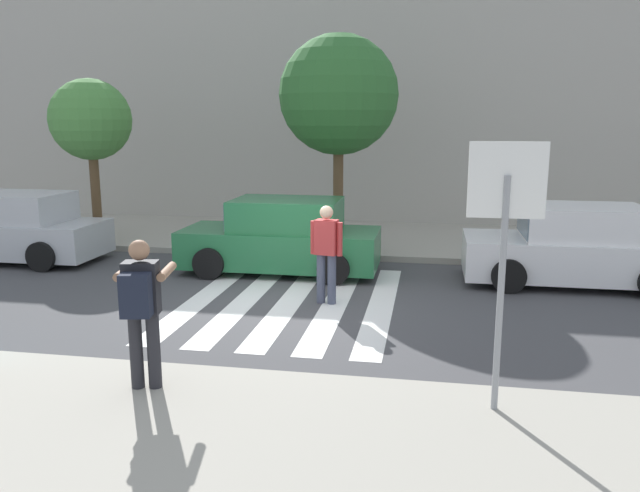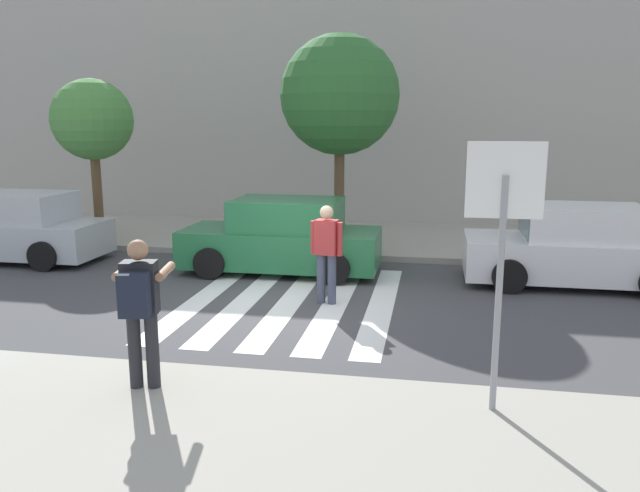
{
  "view_description": "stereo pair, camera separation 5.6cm",
  "coord_description": "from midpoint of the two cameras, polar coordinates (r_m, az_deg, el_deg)",
  "views": [
    {
      "loc": [
        2.38,
        -10.18,
        3.16
      ],
      "look_at": [
        0.6,
        -0.2,
        1.1
      ],
      "focal_mm": 35.0,
      "sensor_mm": 36.0,
      "label": 1
    },
    {
      "loc": [
        2.44,
        -10.17,
        3.16
      ],
      "look_at": [
        0.6,
        -0.2,
        1.1
      ],
      "focal_mm": 35.0,
      "sensor_mm": 36.0,
      "label": 2
    }
  ],
  "objects": [
    {
      "name": "sidewalk_far",
      "position": [
        16.64,
        1.62,
        0.78
      ],
      "size": [
        60.0,
        4.8,
        0.14
      ],
      "primitive_type": "cube",
      "color": "#9E998C",
      "rests_on": "ground"
    },
    {
      "name": "crosswalk_stripe_4",
      "position": [
        10.87,
        5.44,
        -5.44
      ],
      "size": [
        0.44,
        5.2,
        0.01
      ],
      "primitive_type": "cube",
      "color": "silver",
      "rests_on": "ground"
    },
    {
      "name": "parked_car_white",
      "position": [
        13.01,
        22.17,
        -0.16
      ],
      "size": [
        4.1,
        1.92,
        1.55
      ],
      "color": "white",
      "rests_on": "ground"
    },
    {
      "name": "street_tree_west",
      "position": [
        17.04,
        -20.33,
        10.69
      ],
      "size": [
        2.04,
        2.04,
        4.04
      ],
      "color": "brown",
      "rests_on": "sidewalk_far"
    },
    {
      "name": "crosswalk_stripe_0",
      "position": [
        11.56,
        -10.62,
        -4.56
      ],
      "size": [
        0.44,
        5.2,
        0.01
      ],
      "primitive_type": "cube",
      "color": "silver",
      "rests_on": "ground"
    },
    {
      "name": "crosswalk_stripe_1",
      "position": [
        11.31,
        -6.81,
        -4.8
      ],
      "size": [
        0.44,
        5.2,
        0.01
      ],
      "primitive_type": "cube",
      "color": "silver",
      "rests_on": "ground"
    },
    {
      "name": "stop_sign",
      "position": [
        6.51,
        16.33,
        2.47
      ],
      "size": [
        0.76,
        0.08,
        2.81
      ],
      "color": "gray",
      "rests_on": "sidewalk_near"
    },
    {
      "name": "crosswalk_stripe_3",
      "position": [
        10.96,
        1.26,
        -5.25
      ],
      "size": [
        0.44,
        5.2,
        0.01
      ],
      "primitive_type": "cube",
      "color": "silver",
      "rests_on": "ground"
    },
    {
      "name": "street_tree_center",
      "position": [
        14.79,
        1.61,
        13.59
      ],
      "size": [
        2.76,
        2.76,
        4.96
      ],
      "color": "brown",
      "rests_on": "sidewalk_far"
    },
    {
      "name": "pedestrian_crossing",
      "position": [
        10.73,
        0.44,
        -0.27
      ],
      "size": [
        0.57,
        0.31,
        1.72
      ],
      "color": "#474C60",
      "rests_on": "ground"
    },
    {
      "name": "crosswalk_stripe_2",
      "position": [
        11.11,
        -2.84,
        -5.03
      ],
      "size": [
        0.44,
        5.2,
        0.01
      ],
      "primitive_type": "cube",
      "color": "silver",
      "rests_on": "ground"
    },
    {
      "name": "ground_plane",
      "position": [
        10.92,
        -3.07,
        -5.35
      ],
      "size": [
        120.0,
        120.0,
        0.0
      ],
      "primitive_type": "plane",
      "color": "#424244"
    },
    {
      "name": "parked_car_silver",
      "position": [
        15.76,
        -26.29,
        1.4
      ],
      "size": [
        4.1,
        1.92,
        1.55
      ],
      "color": "#B7BABF",
      "rests_on": "ground"
    },
    {
      "name": "parked_car_green",
      "position": [
        13.07,
        -3.61,
        0.73
      ],
      "size": [
        4.1,
        1.92,
        1.55
      ],
      "color": "#236B3D",
      "rests_on": "ground"
    },
    {
      "name": "photographer_with_backpack",
      "position": [
        7.26,
        -16.22,
        -4.92
      ],
      "size": [
        0.68,
        0.91,
        1.72
      ],
      "color": "#232328",
      "rests_on": "sidewalk_near"
    },
    {
      "name": "building_facade_far",
      "position": [
        20.72,
        3.52,
        12.48
      ],
      "size": [
        56.0,
        4.0,
        7.06
      ],
      "primitive_type": "cube",
      "color": "#ADA89E",
      "rests_on": "ground"
    }
  ]
}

